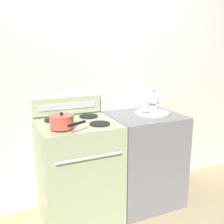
{
  "coord_description": "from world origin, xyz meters",
  "views": [
    {
      "loc": [
        -1.0,
        -2.17,
        1.57
      ],
      "look_at": [
        -0.04,
        -0.07,
        1.02
      ],
      "focal_mm": 42.0,
      "sensor_mm": 36.0,
      "label": 1
    }
  ],
  "objects_px": {
    "stove": "(78,171)",
    "teapot": "(154,103)",
    "creamer_jug": "(146,112)",
    "teacup_left": "(155,108)",
    "teacup_right": "(143,109)",
    "serving_tray": "(152,113)",
    "saucepan": "(62,121)"
  },
  "relations": [
    {
      "from": "stove",
      "to": "teapot",
      "type": "bearing_deg",
      "value": -1.46
    },
    {
      "from": "teapot",
      "to": "creamer_jug",
      "type": "height_order",
      "value": "teapot"
    },
    {
      "from": "teapot",
      "to": "teacup_left",
      "type": "height_order",
      "value": "teapot"
    },
    {
      "from": "teacup_left",
      "to": "creamer_jug",
      "type": "relative_size",
      "value": 1.79
    },
    {
      "from": "teacup_right",
      "to": "stove",
      "type": "bearing_deg",
      "value": -173.19
    },
    {
      "from": "teapot",
      "to": "serving_tray",
      "type": "bearing_deg",
      "value": 89.09
    },
    {
      "from": "saucepan",
      "to": "teacup_left",
      "type": "height_order",
      "value": "saucepan"
    },
    {
      "from": "teapot",
      "to": "teacup_left",
      "type": "bearing_deg",
      "value": 51.86
    },
    {
      "from": "stove",
      "to": "teacup_left",
      "type": "xyz_separation_m",
      "value": [
        0.87,
        0.08,
        0.5
      ]
    },
    {
      "from": "stove",
      "to": "saucepan",
      "type": "xyz_separation_m",
      "value": [
        -0.16,
        -0.15,
        0.53
      ]
    },
    {
      "from": "serving_tray",
      "to": "stove",
      "type": "bearing_deg",
      "value": -179.7
    },
    {
      "from": "stove",
      "to": "saucepan",
      "type": "height_order",
      "value": "saucepan"
    },
    {
      "from": "stove",
      "to": "creamer_jug",
      "type": "xyz_separation_m",
      "value": [
        0.68,
        -0.06,
        0.51
      ]
    },
    {
      "from": "teapot",
      "to": "creamer_jug",
      "type": "distance_m",
      "value": 0.14
    },
    {
      "from": "serving_tray",
      "to": "teacup_left",
      "type": "bearing_deg",
      "value": 43.64
    },
    {
      "from": "teacup_left",
      "to": "creamer_jug",
      "type": "distance_m",
      "value": 0.23
    },
    {
      "from": "stove",
      "to": "saucepan",
      "type": "bearing_deg",
      "value": -137.95
    },
    {
      "from": "stove",
      "to": "teacup_right",
      "type": "distance_m",
      "value": 0.9
    },
    {
      "from": "creamer_jug",
      "to": "serving_tray",
      "type": "bearing_deg",
      "value": 27.9
    },
    {
      "from": "stove",
      "to": "teapot",
      "type": "height_order",
      "value": "teapot"
    },
    {
      "from": "serving_tray",
      "to": "teacup_left",
      "type": "height_order",
      "value": "teacup_left"
    },
    {
      "from": "creamer_jug",
      "to": "saucepan",
      "type": "bearing_deg",
      "value": -173.84
    },
    {
      "from": "saucepan",
      "to": "serving_tray",
      "type": "height_order",
      "value": "saucepan"
    },
    {
      "from": "teapot",
      "to": "teacup_right",
      "type": "relative_size",
      "value": 1.84
    },
    {
      "from": "teacup_left",
      "to": "teacup_right",
      "type": "relative_size",
      "value": 1.0
    },
    {
      "from": "saucepan",
      "to": "teacup_left",
      "type": "bearing_deg",
      "value": 12.18
    },
    {
      "from": "teacup_right",
      "to": "teapot",
      "type": "bearing_deg",
      "value": -61.52
    },
    {
      "from": "stove",
      "to": "creamer_jug",
      "type": "height_order",
      "value": "creamer_jug"
    },
    {
      "from": "stove",
      "to": "serving_tray",
      "type": "bearing_deg",
      "value": 0.3
    },
    {
      "from": "saucepan",
      "to": "teapot",
      "type": "bearing_deg",
      "value": 7.57
    },
    {
      "from": "stove",
      "to": "teacup_left",
      "type": "distance_m",
      "value": 1.01
    },
    {
      "from": "teacup_right",
      "to": "creamer_jug",
      "type": "height_order",
      "value": "creamer_jug"
    }
  ]
}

